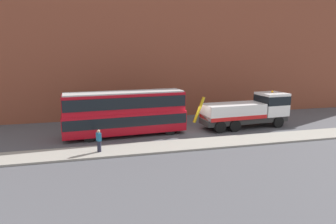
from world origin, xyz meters
name	(u,v)px	position (x,y,z in m)	size (l,w,h in m)	color
ground_plane	(193,131)	(0.00, 0.00, 0.00)	(120.00, 120.00, 0.00)	#4C4C51
near_kerb	(209,143)	(0.00, -4.20, 0.07)	(60.00, 2.80, 0.15)	gray
building_facade	(172,48)	(0.00, 7.87, 8.07)	(60.00, 1.50, 16.00)	brown
recovery_tow_truck	(249,110)	(5.96, 0.13, 1.76)	(10.22, 3.26, 3.67)	#2D2D2D
double_decker_bus	(125,112)	(-6.48, 0.09, 2.23)	(11.16, 3.32, 4.06)	#B70C19
pedestrian_onlooker	(99,141)	(-8.94, -4.42, 0.99)	(0.41, 0.47, 1.71)	#232333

